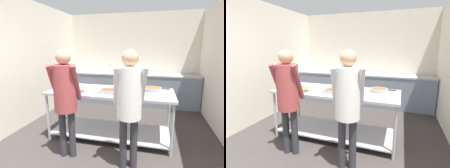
{
  "view_description": "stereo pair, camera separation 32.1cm",
  "coord_description": "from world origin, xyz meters",
  "views": [
    {
      "loc": [
        0.73,
        -1.22,
        1.66
      ],
      "look_at": [
        -0.03,
        1.83,
        0.99
      ],
      "focal_mm": 28.0,
      "sensor_mm": 36.0,
      "label": 1
    },
    {
      "loc": [
        1.04,
        -1.13,
        1.66
      ],
      "look_at": [
        -0.03,
        1.83,
        0.99
      ],
      "focal_mm": 28.0,
      "sensor_mm": 36.0,
      "label": 2
    }
  ],
  "objects": [
    {
      "name": "plate_stack",
      "position": [
        -0.33,
        1.51,
        0.92
      ],
      "size": [
        0.25,
        0.25,
        0.06
      ],
      "color": "white",
      "rests_on": "serving_counter"
    },
    {
      "name": "water_bottle",
      "position": [
        -0.58,
        3.77,
        1.02
      ],
      "size": [
        0.07,
        0.07,
        0.23
      ],
      "color": "silver",
      "rests_on": "back_counter"
    },
    {
      "name": "wall_rear",
      "position": [
        0.0,
        4.18,
        1.32
      ],
      "size": [
        3.97,
        0.06,
        2.65
      ],
      "color": "beige",
      "rests_on": "ground_plane"
    },
    {
      "name": "wall_left",
      "position": [
        -1.96,
        2.09,
        1.32
      ],
      "size": [
        0.06,
        4.3,
        2.65
      ],
      "color": "beige",
      "rests_on": "ground_plane"
    },
    {
      "name": "broccoli_bowl",
      "position": [
        0.34,
        1.86,
        0.93
      ],
      "size": [
        0.22,
        0.22,
        0.1
      ],
      "color": "silver",
      "rests_on": "serving_counter"
    },
    {
      "name": "sauce_pan",
      "position": [
        0.71,
        1.88,
        0.93
      ],
      "size": [
        0.44,
        0.3,
        0.06
      ],
      "color": "#9EA0A8",
      "rests_on": "serving_counter"
    },
    {
      "name": "guest_serving_right",
      "position": [
        -0.52,
        0.99,
        1.01
      ],
      "size": [
        0.45,
        0.36,
        1.63
      ],
      "color": "#2D2D33",
      "rests_on": "ground_plane"
    },
    {
      "name": "serving_tray_vegetables",
      "position": [
        0.02,
        1.57,
        0.92
      ],
      "size": [
        0.37,
        0.27,
        0.05
      ],
      "color": "#9EA0A8",
      "rests_on": "serving_counter"
    },
    {
      "name": "serving_tray_roast",
      "position": [
        -0.74,
        1.55,
        0.92
      ],
      "size": [
        0.5,
        0.28,
        0.05
      ],
      "color": "#9EA0A8",
      "rests_on": "serving_counter"
    },
    {
      "name": "guest_serving_left",
      "position": [
        0.42,
        0.95,
        1.02
      ],
      "size": [
        0.48,
        0.4,
        1.64
      ],
      "color": "#2D2D33",
      "rests_on": "ground_plane"
    },
    {
      "name": "serving_counter",
      "position": [
        -0.03,
        1.73,
        0.6
      ],
      "size": [
        2.21,
        0.89,
        0.89
      ],
      "color": "#9EA0A8",
      "rests_on": "ground_plane"
    },
    {
      "name": "back_counter",
      "position": [
        0.0,
        3.81,
        0.46
      ],
      "size": [
        3.81,
        0.65,
        0.91
      ],
      "color": "slate",
      "rests_on": "ground_plane"
    }
  ]
}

